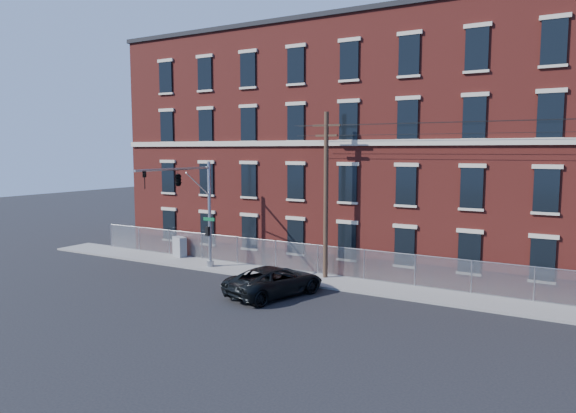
{
  "coord_description": "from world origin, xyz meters",
  "views": [
    {
      "loc": [
        15.72,
        -22.86,
        7.85
      ],
      "look_at": [
        0.28,
        4.0,
        4.53
      ],
      "focal_mm": 32.78,
      "sensor_mm": 36.0,
      "label": 1
    }
  ],
  "objects_px": {
    "pickup_truck": "(275,281)",
    "utility_cabinet": "(180,247)",
    "utility_pole_near": "(326,192)",
    "traffic_signal_mast": "(186,190)"
  },
  "relations": [
    {
      "from": "utility_cabinet",
      "to": "utility_pole_near",
      "type": "bearing_deg",
      "value": 19.01
    },
    {
      "from": "pickup_truck",
      "to": "utility_cabinet",
      "type": "relative_size",
      "value": 4.0
    },
    {
      "from": "pickup_truck",
      "to": "utility_cabinet",
      "type": "bearing_deg",
      "value": -6.7
    },
    {
      "from": "utility_pole_near",
      "to": "pickup_truck",
      "type": "xyz_separation_m",
      "value": [
        -0.79,
        -4.64,
        -4.54
      ]
    },
    {
      "from": "utility_cabinet",
      "to": "traffic_signal_mast",
      "type": "bearing_deg",
      "value": -22.68
    },
    {
      "from": "traffic_signal_mast",
      "to": "utility_pole_near",
      "type": "bearing_deg",
      "value": 23.14
    },
    {
      "from": "pickup_truck",
      "to": "utility_cabinet",
      "type": "xyz_separation_m",
      "value": [
        -11.22,
        5.04,
        0.04
      ]
    },
    {
      "from": "pickup_truck",
      "to": "utility_pole_near",
      "type": "bearing_deg",
      "value": -82.22
    },
    {
      "from": "pickup_truck",
      "to": "utility_cabinet",
      "type": "height_order",
      "value": "pickup_truck"
    },
    {
      "from": "traffic_signal_mast",
      "to": "pickup_truck",
      "type": "distance_m",
      "value": 8.63
    }
  ]
}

